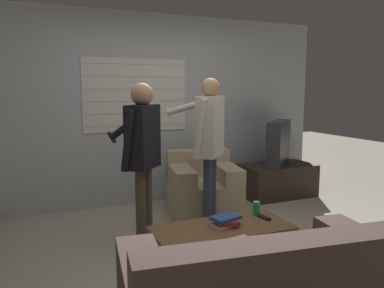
{
  "coord_description": "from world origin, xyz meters",
  "views": [
    {
      "loc": [
        -1.5,
        -2.88,
        1.56
      ],
      "look_at": [
        0.0,
        0.59,
        1.0
      ],
      "focal_mm": 35.0,
      "sensor_mm": 36.0,
      "label": 1
    }
  ],
  "objects_px": {
    "spare_remote": "(264,218)",
    "book_stack": "(226,221)",
    "armchair_beige": "(202,189)",
    "coffee_table": "(222,231)",
    "tv": "(278,143)",
    "person_right_standing": "(209,137)",
    "soda_can": "(256,208)",
    "person_left_standing": "(142,146)"
  },
  "relations": [
    {
      "from": "tv",
      "to": "person_left_standing",
      "type": "bearing_deg",
      "value": -19.53
    },
    {
      "from": "person_right_standing",
      "to": "soda_can",
      "type": "distance_m",
      "value": 0.94
    },
    {
      "from": "armchair_beige",
      "to": "soda_can",
      "type": "distance_m",
      "value": 1.3
    },
    {
      "from": "coffee_table",
      "to": "person_left_standing",
      "type": "relative_size",
      "value": 0.73
    },
    {
      "from": "coffee_table",
      "to": "person_right_standing",
      "type": "relative_size",
      "value": 0.71
    },
    {
      "from": "armchair_beige",
      "to": "book_stack",
      "type": "xyz_separation_m",
      "value": [
        -0.45,
        -1.42,
        0.13
      ]
    },
    {
      "from": "armchair_beige",
      "to": "coffee_table",
      "type": "relative_size",
      "value": 0.82
    },
    {
      "from": "spare_remote",
      "to": "book_stack",
      "type": "bearing_deg",
      "value": 171.28
    },
    {
      "from": "book_stack",
      "to": "coffee_table",
      "type": "bearing_deg",
      "value": -163.84
    },
    {
      "from": "coffee_table",
      "to": "person_left_standing",
      "type": "height_order",
      "value": "person_left_standing"
    },
    {
      "from": "armchair_beige",
      "to": "soda_can",
      "type": "bearing_deg",
      "value": 98.64
    },
    {
      "from": "person_left_standing",
      "to": "spare_remote",
      "type": "height_order",
      "value": "person_left_standing"
    },
    {
      "from": "coffee_table",
      "to": "tv",
      "type": "relative_size",
      "value": 1.68
    },
    {
      "from": "tv",
      "to": "soda_can",
      "type": "height_order",
      "value": "tv"
    },
    {
      "from": "armchair_beige",
      "to": "book_stack",
      "type": "bearing_deg",
      "value": 83.62
    },
    {
      "from": "person_right_standing",
      "to": "soda_can",
      "type": "height_order",
      "value": "person_right_standing"
    },
    {
      "from": "armchair_beige",
      "to": "person_left_standing",
      "type": "relative_size",
      "value": 0.6
    },
    {
      "from": "armchair_beige",
      "to": "person_left_standing",
      "type": "xyz_separation_m",
      "value": [
        -0.95,
        -0.67,
        0.69
      ]
    },
    {
      "from": "soda_can",
      "to": "tv",
      "type": "bearing_deg",
      "value": 48.74
    },
    {
      "from": "book_stack",
      "to": "soda_can",
      "type": "distance_m",
      "value": 0.41
    },
    {
      "from": "book_stack",
      "to": "soda_can",
      "type": "xyz_separation_m",
      "value": [
        0.39,
        0.13,
        0.02
      ]
    },
    {
      "from": "person_left_standing",
      "to": "soda_can",
      "type": "distance_m",
      "value": 1.22
    },
    {
      "from": "person_left_standing",
      "to": "person_right_standing",
      "type": "relative_size",
      "value": 0.97
    },
    {
      "from": "person_right_standing",
      "to": "spare_remote",
      "type": "relative_size",
      "value": 12.36
    },
    {
      "from": "soda_can",
      "to": "coffee_table",
      "type": "bearing_deg",
      "value": -161.59
    },
    {
      "from": "person_left_standing",
      "to": "book_stack",
      "type": "relative_size",
      "value": 5.97
    },
    {
      "from": "soda_can",
      "to": "spare_remote",
      "type": "distance_m",
      "value": 0.13
    },
    {
      "from": "person_right_standing",
      "to": "armchair_beige",
      "type": "bearing_deg",
      "value": 24.83
    },
    {
      "from": "tv",
      "to": "spare_remote",
      "type": "xyz_separation_m",
      "value": [
        -1.4,
        -1.73,
        -0.37
      ]
    },
    {
      "from": "armchair_beige",
      "to": "person_right_standing",
      "type": "bearing_deg",
      "value": 82.53
    },
    {
      "from": "coffee_table",
      "to": "person_right_standing",
      "type": "bearing_deg",
      "value": 71.23
    },
    {
      "from": "coffee_table",
      "to": "armchair_beige",
      "type": "bearing_deg",
      "value": 71.34
    },
    {
      "from": "soda_can",
      "to": "person_right_standing",
      "type": "bearing_deg",
      "value": 100.45
    },
    {
      "from": "person_left_standing",
      "to": "person_right_standing",
      "type": "xyz_separation_m",
      "value": [
        0.76,
        0.11,
        0.04
      ]
    },
    {
      "from": "armchair_beige",
      "to": "spare_remote",
      "type": "relative_size",
      "value": 7.12
    },
    {
      "from": "spare_remote",
      "to": "tv",
      "type": "bearing_deg",
      "value": 40.52
    },
    {
      "from": "person_right_standing",
      "to": "person_left_standing",
      "type": "bearing_deg",
      "value": 141.31
    },
    {
      "from": "tv",
      "to": "person_right_standing",
      "type": "bearing_deg",
      "value": -13.03
    },
    {
      "from": "spare_remote",
      "to": "person_left_standing",
      "type": "bearing_deg",
      "value": 130.2
    },
    {
      "from": "book_stack",
      "to": "tv",
      "type": "bearing_deg",
      "value": 43.98
    },
    {
      "from": "armchair_beige",
      "to": "soda_can",
      "type": "xyz_separation_m",
      "value": [
        -0.05,
        -1.29,
        0.14
      ]
    },
    {
      "from": "book_stack",
      "to": "person_left_standing",
      "type": "bearing_deg",
      "value": 123.84
    }
  ]
}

